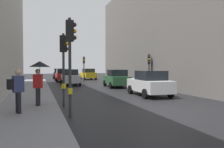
# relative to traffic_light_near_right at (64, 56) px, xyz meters

# --- Properties ---
(ground_plane) EXTENTS (120.00, 120.00, 0.00)m
(ground_plane) POSITION_rel_traffic_light_near_right_xyz_m (4.36, -2.42, -2.56)
(ground_plane) COLOR black
(sidewalk_kerb) EXTENTS (2.80, 40.00, 0.16)m
(sidewalk_kerb) POSITION_rel_traffic_light_near_right_xyz_m (-1.72, 3.58, -2.48)
(sidewalk_kerb) COLOR gray
(sidewalk_kerb) RESTS_ON ground
(building_facade_right) EXTENTS (12.00, 26.13, 11.87)m
(building_facade_right) POSITION_rel_traffic_light_near_right_xyz_m (15.04, 9.46, 3.38)
(building_facade_right) COLOR slate
(building_facade_right) RESTS_ON ground
(traffic_light_near_right) EXTENTS (0.45, 0.36, 3.71)m
(traffic_light_near_right) POSITION_rel_traffic_light_near_right_xyz_m (0.00, 0.00, 0.00)
(traffic_light_near_right) COLOR #2D2D2D
(traffic_light_near_right) RESTS_ON ground
(traffic_light_far_median) EXTENTS (0.24, 0.43, 3.45)m
(traffic_light_far_median) POSITION_rel_traffic_light_near_right_xyz_m (4.49, 17.41, -0.18)
(traffic_light_far_median) COLOR #2D2D2D
(traffic_light_far_median) RESTS_ON ground
(traffic_light_near_left) EXTENTS (0.43, 0.24, 3.98)m
(traffic_light_near_left) POSITION_rel_traffic_light_near_right_xyz_m (0.00, -2.38, 0.18)
(traffic_light_near_left) COLOR #2D2D2D
(traffic_light_near_left) RESTS_ON ground
(traffic_light_mid_street) EXTENTS (0.34, 0.45, 3.27)m
(traffic_light_mid_street) POSITION_rel_traffic_light_near_right_xyz_m (8.73, 7.25, -0.30)
(traffic_light_mid_street) COLOR #2D2D2D
(traffic_light_mid_street) RESTS_ON ground
(car_white_compact) EXTENTS (2.20, 4.29, 1.76)m
(car_white_compact) POSITION_rel_traffic_light_near_right_xyz_m (6.14, 2.36, -1.68)
(car_white_compact) COLOR silver
(car_white_compact) RESTS_ON ground
(car_silver_hatchback) EXTENTS (2.14, 4.26, 1.76)m
(car_silver_hatchback) POSITION_rel_traffic_light_near_right_xyz_m (2.11, 13.42, -1.68)
(car_silver_hatchback) COLOR #BCBCC1
(car_silver_hatchback) RESTS_ON ground
(car_red_sedan) EXTENTS (2.04, 4.21, 1.76)m
(car_red_sedan) POSITION_rel_traffic_light_near_right_xyz_m (1.96, 19.89, -1.68)
(car_red_sedan) COLOR red
(car_red_sedan) RESTS_ON ground
(car_yellow_taxi) EXTENTS (2.17, 4.28, 1.76)m
(car_yellow_taxi) POSITION_rel_traffic_light_near_right_xyz_m (6.35, 23.35, -1.68)
(car_yellow_taxi) COLOR yellow
(car_yellow_taxi) RESTS_ON ground
(car_dark_suv) EXTENTS (2.11, 4.25, 1.76)m
(car_dark_suv) POSITION_rel_traffic_light_near_right_xyz_m (2.11, 27.38, -1.68)
(car_dark_suv) COLOR black
(car_dark_suv) RESTS_ON ground
(car_green_estate) EXTENTS (2.27, 4.33, 1.76)m
(car_green_estate) POSITION_rel_traffic_light_near_right_xyz_m (6.17, 9.25, -1.68)
(car_green_estate) COLOR #2D6038
(car_green_estate) RESTS_ON ground
(pedestrian_with_umbrella) EXTENTS (1.00, 1.00, 2.14)m
(pedestrian_with_umbrella) POSITION_rel_traffic_light_near_right_xyz_m (-1.19, -0.21, -0.72)
(pedestrian_with_umbrella) COLOR black
(pedestrian_with_umbrella) RESTS_ON sidewalk_kerb
(pedestrian_with_grey_backpack) EXTENTS (0.66, 0.48, 1.77)m
(pedestrian_with_grey_backpack) POSITION_rel_traffic_light_near_right_xyz_m (-2.04, -1.78, -1.40)
(pedestrian_with_grey_backpack) COLOR black
(pedestrian_with_grey_backpack) RESTS_ON sidewalk_kerb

